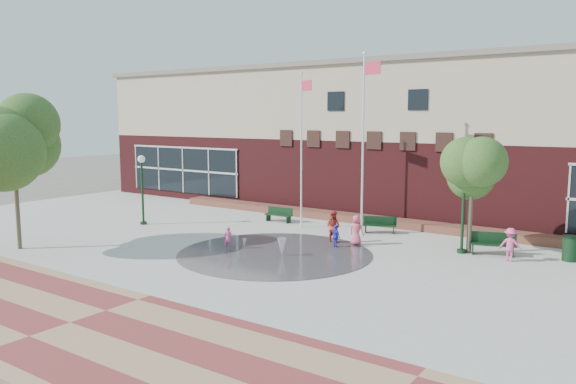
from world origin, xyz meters
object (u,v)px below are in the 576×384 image
Objects in this scene: flagpole_left at (302,142)px; child_splash at (228,238)px; flagpole_right at (364,134)px; bench_left at (279,217)px; tree_big_left at (13,138)px; trash_can at (570,249)px.

flagpole_left is 7.86× the size of child_splash.
flagpole_right is 8.67× the size of child_splash.
bench_left is 1.59× the size of child_splash.
bench_left is (-1.98, 0.64, -4.30)m from flagpole_left.
flagpole_right is 16.09m from tree_big_left.
flagpole_left reaches higher than tree_big_left.
flagpole_right reaches higher than flagpole_left.
flagpole_right is 1.31× the size of tree_big_left.
flagpole_right is 5.46× the size of bench_left.
flagpole_left is 1.18× the size of tree_big_left.
flagpole_right reaches higher than tree_big_left.
flagpole_left is at bearing 55.59° from tree_big_left.
trash_can is 0.15× the size of tree_big_left.
bench_left is at bearing -177.06° from flagpole_left.
flagpole_left reaches higher than trash_can.
bench_left is 0.24× the size of tree_big_left.
flagpole_right reaches higher than trash_can.
tree_big_left reaches higher than bench_left.
tree_big_left is at bearing -117.50° from bench_left.
flagpole_left is 4.95× the size of bench_left.
flagpole_left is 3.52m from flagpole_right.
flagpole_left is 13.53m from trash_can.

